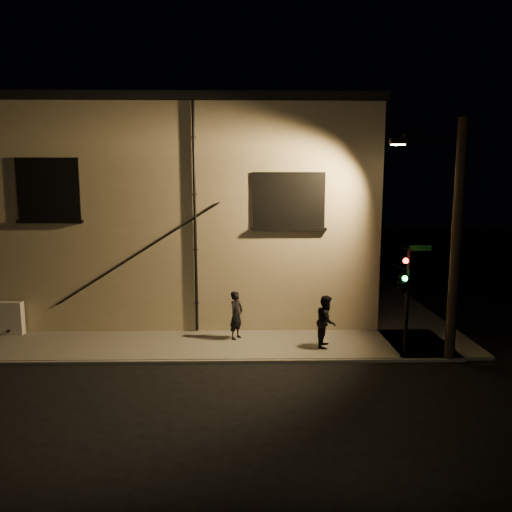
{
  "coord_description": "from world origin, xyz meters",
  "views": [
    {
      "loc": [
        0.05,
        -15.09,
        5.75
      ],
      "look_at": [
        0.38,
        1.8,
        3.14
      ],
      "focal_mm": 35.0,
      "sensor_mm": 36.0,
      "label": 1
    }
  ],
  "objects_px": {
    "pedestrian_a": "(236,315)",
    "traffic_signal": "(403,281)",
    "streetlamp_pole": "(453,236)",
    "pedestrian_b": "(326,321)"
  },
  "relations": [
    {
      "from": "pedestrian_b",
      "to": "streetlamp_pole",
      "type": "distance_m",
      "value": 4.87
    },
    {
      "from": "pedestrian_a",
      "to": "traffic_signal",
      "type": "relative_size",
      "value": 0.48
    },
    {
      "from": "streetlamp_pole",
      "to": "traffic_signal",
      "type": "bearing_deg",
      "value": 165.56
    },
    {
      "from": "traffic_signal",
      "to": "streetlamp_pole",
      "type": "height_order",
      "value": "streetlamp_pole"
    },
    {
      "from": "traffic_signal",
      "to": "pedestrian_b",
      "type": "bearing_deg",
      "value": 163.38
    },
    {
      "from": "traffic_signal",
      "to": "streetlamp_pole",
      "type": "relative_size",
      "value": 0.47
    },
    {
      "from": "traffic_signal",
      "to": "streetlamp_pole",
      "type": "bearing_deg",
      "value": -14.44
    },
    {
      "from": "streetlamp_pole",
      "to": "pedestrian_a",
      "type": "bearing_deg",
      "value": 163.9
    },
    {
      "from": "pedestrian_a",
      "to": "pedestrian_b",
      "type": "bearing_deg",
      "value": -73.82
    },
    {
      "from": "pedestrian_a",
      "to": "pedestrian_b",
      "type": "xyz_separation_m",
      "value": [
        3.06,
        -0.9,
        0.03
      ]
    }
  ]
}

